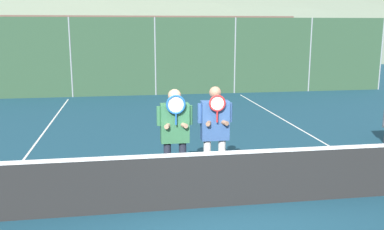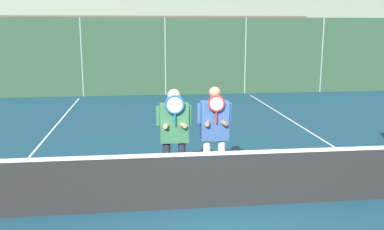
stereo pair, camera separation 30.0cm
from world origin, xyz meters
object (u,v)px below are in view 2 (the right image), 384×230
(player_leftmost, at_px, (174,130))
(car_left_of_center, at_px, (136,68))
(car_center, at_px, (243,67))
(player_center_left, at_px, (214,128))
(car_far_left, at_px, (20,69))

(player_leftmost, distance_m, car_left_of_center, 13.07)
(player_leftmost, xyz_separation_m, car_center, (4.38, 13.27, -0.19))
(player_center_left, xyz_separation_m, car_center, (3.68, 13.26, -0.19))
(car_far_left, height_order, car_center, car_far_left)
(car_far_left, xyz_separation_m, car_left_of_center, (5.17, 0.21, -0.02))
(car_left_of_center, relative_size, car_center, 0.92)
(car_left_of_center, xyz_separation_m, car_center, (5.16, 0.22, -0.03))
(car_left_of_center, height_order, car_center, car_left_of_center)
(player_center_left, height_order, car_far_left, car_far_left)
(player_center_left, bearing_deg, car_center, 74.50)
(player_leftmost, height_order, car_far_left, car_far_left)
(car_far_left, bearing_deg, player_center_left, -62.57)
(player_leftmost, bearing_deg, car_far_left, 114.86)
(car_far_left, bearing_deg, car_left_of_center, 2.29)
(player_center_left, relative_size, car_left_of_center, 0.42)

